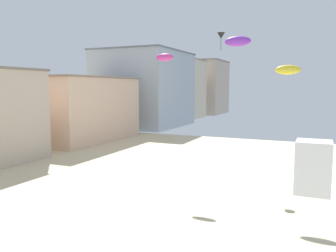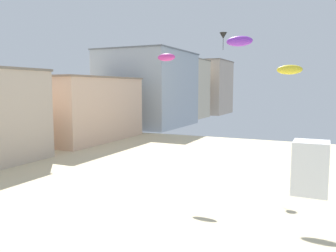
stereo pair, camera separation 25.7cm
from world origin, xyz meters
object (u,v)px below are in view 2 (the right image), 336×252
at_px(kite_magenta_parafoil, 166,57).
at_px(kite_purple_parafoil, 239,41).
at_px(kite_white_box, 310,168).
at_px(kite_yellow_parafoil, 290,70).
at_px(kite_black_delta_2, 223,36).

height_order(kite_magenta_parafoil, kite_purple_parafoil, kite_purple_parafoil).
bearing_deg(kite_white_box, kite_magenta_parafoil, 127.28).
bearing_deg(kite_white_box, kite_purple_parafoil, 110.34).
bearing_deg(kite_purple_parafoil, kite_white_box, -69.66).
distance_m(kite_yellow_parafoil, kite_black_delta_2, 11.20).
xyz_separation_m(kite_black_delta_2, kite_purple_parafoil, (2.96, -5.47, -1.37)).
bearing_deg(kite_black_delta_2, kite_white_box, -67.65).
bearing_deg(kite_black_delta_2, kite_yellow_parafoil, -46.16).
bearing_deg(kite_purple_parafoil, kite_black_delta_2, 118.43).
xyz_separation_m(kite_yellow_parafoil, kite_black_delta_2, (-7.26, 7.56, 3.93)).
xyz_separation_m(kite_magenta_parafoil, kite_white_box, (13.21, -17.35, -5.31)).
bearing_deg(kite_white_box, kite_yellow_parafoil, 98.20).
xyz_separation_m(kite_magenta_parafoil, kite_black_delta_2, (3.70, 5.77, 2.49)).
distance_m(kite_white_box, kite_purple_parafoil, 19.89).
xyz_separation_m(kite_black_delta_2, kite_white_box, (9.50, -23.12, -7.79)).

